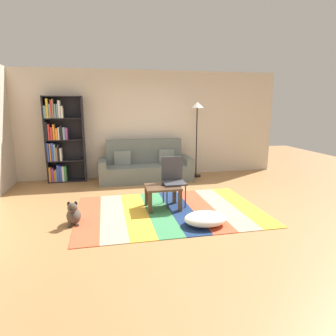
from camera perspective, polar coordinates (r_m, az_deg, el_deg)
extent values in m
plane|color=#9E7042|center=(5.50, 1.18, -7.35)|extent=(14.00, 14.00, 0.00)
cube|color=beige|center=(7.70, -3.21, 8.52)|extent=(6.80, 0.10, 2.70)
cube|color=#C64C2D|center=(5.13, -15.32, -9.21)|extent=(0.40, 2.20, 0.01)
cube|color=tan|center=(5.12, -10.79, -9.03)|extent=(0.40, 2.20, 0.01)
cube|color=gold|center=(5.14, -6.28, -8.79)|extent=(0.40, 2.20, 0.01)
cube|color=#387F4C|center=(5.19, -1.83, -8.50)|extent=(0.40, 2.20, 0.01)
cube|color=navy|center=(5.27, 2.49, -8.17)|extent=(0.40, 2.20, 0.01)
cube|color=#C64C2D|center=(5.38, 6.65, -7.81)|extent=(0.40, 2.20, 0.01)
cube|color=tan|center=(5.52, 10.62, -7.43)|extent=(0.40, 2.20, 0.01)
cube|color=gold|center=(5.68, 14.38, -7.04)|extent=(0.40, 2.20, 0.01)
cube|color=#59605B|center=(7.24, -4.32, -0.93)|extent=(1.90, 0.80, 0.40)
cube|color=#59605B|center=(7.44, -4.71, 3.34)|extent=(1.90, 0.20, 0.60)
cube|color=#59605B|center=(7.16, -12.60, -0.68)|extent=(0.18, 0.80, 0.56)
cube|color=#59605B|center=(7.43, 3.63, 0.05)|extent=(0.18, 0.80, 0.56)
cube|color=slate|center=(7.29, -8.85, 1.94)|extent=(0.42, 0.19, 0.36)
cube|color=slate|center=(7.44, -0.36, 2.28)|extent=(0.42, 0.19, 0.36)
cube|color=black|center=(7.51, -22.71, 5.03)|extent=(0.04, 0.28, 2.05)
cube|color=black|center=(7.40, -16.10, 5.41)|extent=(0.04, 0.28, 2.05)
cube|color=black|center=(7.58, -19.31, 5.34)|extent=(0.90, 0.01, 2.05)
cube|color=black|center=(7.62, -18.90, -2.31)|extent=(0.86, 0.28, 0.02)
cube|color=black|center=(7.52, -19.16, 1.41)|extent=(0.86, 0.28, 0.02)
cube|color=black|center=(7.44, -19.43, 5.23)|extent=(0.86, 0.28, 0.02)
cube|color=black|center=(7.41, -19.71, 9.10)|extent=(0.86, 0.28, 0.02)
cube|color=black|center=(7.40, -19.99, 12.99)|extent=(0.86, 0.28, 0.02)
cube|color=orange|center=(7.61, -21.94, -1.12)|extent=(0.05, 0.20, 0.35)
cube|color=purple|center=(7.61, -21.49, -1.18)|extent=(0.04, 0.22, 0.33)
cube|color=orange|center=(7.62, -21.10, -1.32)|extent=(0.03, 0.25, 0.28)
cube|color=#668C99|center=(7.59, -20.87, -1.29)|extent=(0.03, 0.21, 0.29)
cube|color=#334CB2|center=(7.60, -20.53, -0.83)|extent=(0.05, 0.26, 0.40)
cube|color=#334CB2|center=(7.59, -20.10, -0.91)|extent=(0.05, 0.25, 0.38)
cube|color=silver|center=(7.55, -19.72, -1.02)|extent=(0.05, 0.17, 0.36)
cube|color=green|center=(7.55, -19.30, -0.96)|extent=(0.04, 0.19, 0.37)
cube|color=#334CB2|center=(7.53, -22.25, 2.95)|extent=(0.04, 0.25, 0.43)
cube|color=orange|center=(7.52, -21.88, 2.91)|extent=(0.03, 0.24, 0.42)
cube|color=#334CB2|center=(7.48, -21.54, 2.96)|extent=(0.05, 0.18, 0.43)
cube|color=#668C99|center=(7.50, -21.13, 2.87)|extent=(0.04, 0.22, 0.40)
cube|color=#8C6647|center=(7.48, -20.83, 2.59)|extent=(0.03, 0.18, 0.33)
cube|color=black|center=(7.47, -20.55, 2.88)|extent=(0.04, 0.18, 0.40)
cube|color=silver|center=(7.47, -20.12, 2.55)|extent=(0.04, 0.20, 0.30)
cube|color=black|center=(7.47, -22.56, 6.69)|extent=(0.05, 0.23, 0.41)
cube|color=red|center=(7.44, -22.16, 6.54)|extent=(0.04, 0.20, 0.37)
cube|color=red|center=(7.43, -21.74, 6.27)|extent=(0.05, 0.18, 0.29)
cube|color=orange|center=(7.42, -21.33, 6.55)|extent=(0.04, 0.18, 0.36)
cube|color=orange|center=(7.43, -20.85, 6.23)|extent=(0.05, 0.21, 0.27)
cube|color=silver|center=(7.44, -20.46, 6.35)|extent=(0.03, 0.24, 0.29)
cube|color=black|center=(7.43, -20.05, 6.52)|extent=(0.05, 0.26, 0.33)
cube|color=#668C99|center=(7.41, -19.57, 6.41)|extent=(0.05, 0.23, 0.29)
cube|color=purple|center=(7.39, -19.15, 6.36)|extent=(0.05, 0.19, 0.28)
cube|color=#668C99|center=(7.45, -22.80, 10.05)|extent=(0.05, 0.24, 0.28)
cube|color=gold|center=(7.44, -22.41, 10.68)|extent=(0.05, 0.24, 0.44)
cube|color=#668C99|center=(7.40, -22.02, 10.26)|extent=(0.03, 0.18, 0.32)
cube|color=red|center=(7.43, -21.75, 10.63)|extent=(0.03, 0.26, 0.41)
cube|color=#8C6647|center=(7.42, -21.47, 10.72)|extent=(0.04, 0.25, 0.43)
cube|color=#668C99|center=(7.41, -21.10, 10.33)|extent=(0.03, 0.23, 0.32)
cube|color=#668C99|center=(7.39, -20.76, 10.36)|extent=(0.03, 0.21, 0.33)
cube|color=silver|center=(7.40, -20.39, 10.68)|extent=(0.05, 0.25, 0.40)
cube|color=silver|center=(7.38, -19.94, 10.24)|extent=(0.04, 0.21, 0.28)
cube|color=#513826|center=(5.24, -1.03, -3.73)|extent=(0.61, 0.52, 0.04)
cube|color=#513826|center=(5.05, -3.51, -6.81)|extent=(0.06, 0.06, 0.37)
cube|color=#513826|center=(5.15, 2.39, -6.41)|extent=(0.06, 0.06, 0.37)
cube|color=#513826|center=(5.47, -4.23, -5.33)|extent=(0.06, 0.06, 0.37)
cube|color=#513826|center=(5.56, 1.24, -4.99)|extent=(0.06, 0.06, 0.37)
ellipsoid|color=white|center=(4.64, 7.30, -9.79)|extent=(0.66, 0.52, 0.20)
ellipsoid|color=#473D33|center=(4.89, -17.90, -8.88)|extent=(0.22, 0.30, 0.26)
sphere|color=#473D33|center=(4.73, -18.16, -7.35)|extent=(0.15, 0.15, 0.15)
ellipsoid|color=black|center=(4.68, -18.22, -7.70)|extent=(0.06, 0.07, 0.05)
ellipsoid|color=black|center=(4.74, -18.81, -6.69)|extent=(0.05, 0.04, 0.08)
ellipsoid|color=black|center=(4.73, -17.54, -6.65)|extent=(0.05, 0.04, 0.08)
sphere|color=#473D33|center=(4.81, -18.70, -10.58)|extent=(0.06, 0.06, 0.06)
sphere|color=#473D33|center=(4.79, -17.25, -10.55)|extent=(0.06, 0.06, 0.06)
cylinder|color=black|center=(7.75, 5.44, -1.50)|extent=(0.26, 0.26, 0.02)
cylinder|color=black|center=(7.59, 5.57, 5.01)|extent=(0.03, 0.03, 1.75)
cone|color=white|center=(7.53, 5.73, 12.15)|extent=(0.32, 0.32, 0.14)
cube|color=black|center=(5.31, -0.96, -3.21)|extent=(0.10, 0.16, 0.02)
cube|color=#38383D|center=(5.37, 1.20, -2.92)|extent=(0.40, 0.40, 0.03)
cube|color=#38383D|center=(5.48, 0.78, -0.01)|extent=(0.40, 0.03, 0.44)
cylinder|color=#38383D|center=(5.24, -0.19, -5.90)|extent=(0.02, 0.02, 0.42)
cylinder|color=#38383D|center=(5.32, 3.41, -5.65)|extent=(0.02, 0.02, 0.42)
cylinder|color=#38383D|center=(5.56, -0.93, -4.84)|extent=(0.02, 0.02, 0.42)
cylinder|color=#38383D|center=(5.63, 2.48, -4.62)|extent=(0.02, 0.02, 0.42)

